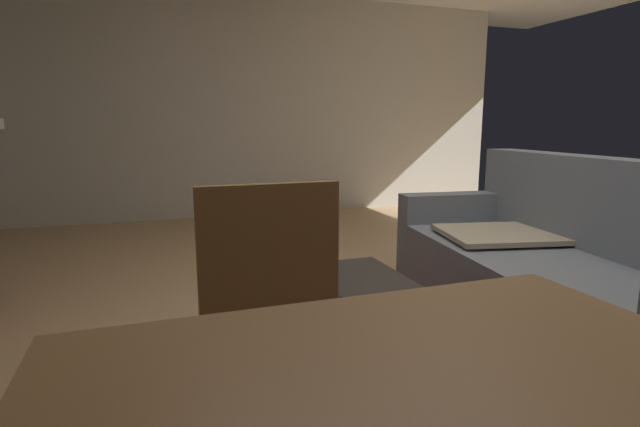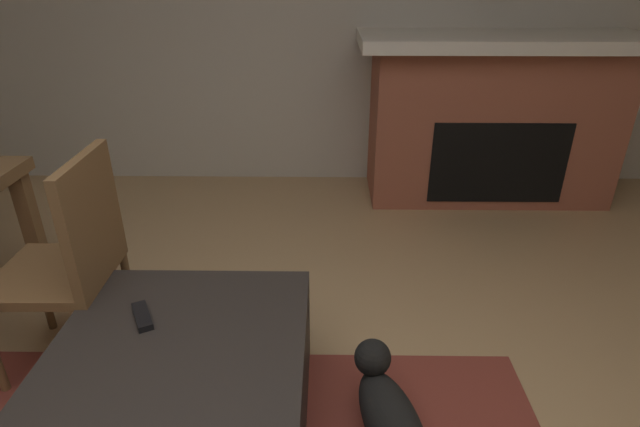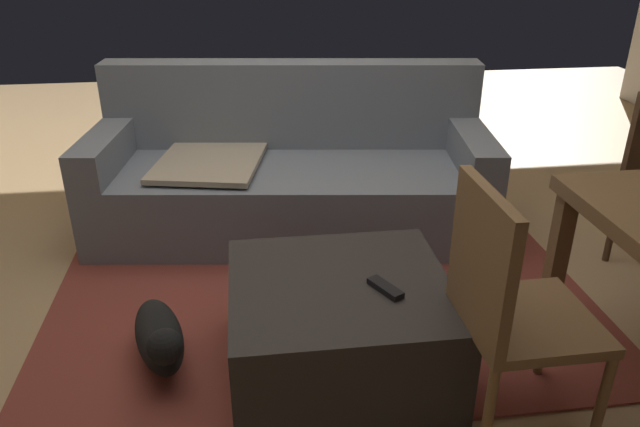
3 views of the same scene
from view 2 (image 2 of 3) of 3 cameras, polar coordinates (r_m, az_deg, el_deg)
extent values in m
cube|color=beige|center=(3.89, -3.08, 22.84)|extent=(8.25, 0.12, 2.65)
cube|color=#9E5642|center=(3.84, 18.61, 9.54)|extent=(1.67, 0.60, 1.07)
cube|color=black|center=(3.67, 19.31, 5.56)|extent=(0.92, 0.10, 0.56)
cube|color=white|center=(3.69, 20.16, 17.87)|extent=(1.91, 0.76, 0.08)
cube|color=#2D2826|center=(1.98, -14.62, -17.66)|extent=(0.85, 0.80, 0.42)
cube|color=black|center=(1.95, -19.40, -10.86)|extent=(0.12, 0.16, 0.02)
cube|color=brown|center=(2.90, -29.51, -2.19)|extent=(0.07, 0.07, 0.68)
cube|color=brown|center=(2.32, -27.73, -6.10)|extent=(0.45, 0.45, 0.04)
cube|color=brown|center=(2.12, -24.39, -0.38)|extent=(0.05, 0.44, 0.48)
cylinder|color=brown|center=(2.68, -28.76, -7.74)|extent=(0.04, 0.04, 0.41)
cylinder|color=brown|center=(2.22, -23.98, -14.02)|extent=(0.04, 0.04, 0.41)
cylinder|color=brown|center=(2.51, -20.64, -8.24)|extent=(0.04, 0.04, 0.41)
ellipsoid|color=black|center=(1.89, 8.13, -22.39)|extent=(0.30, 0.52, 0.18)
sphere|color=black|center=(1.96, 5.95, -15.84)|extent=(0.14, 0.14, 0.14)
camera|label=1|loc=(3.12, -47.90, 9.46)|focal=27.28mm
camera|label=3|loc=(3.34, -2.24, 28.24)|focal=34.13mm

